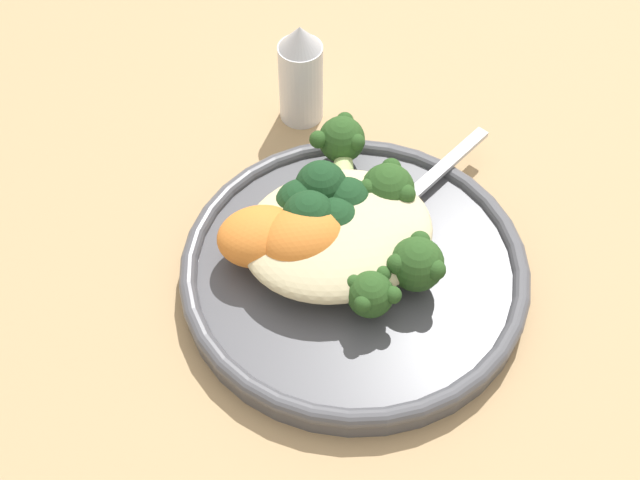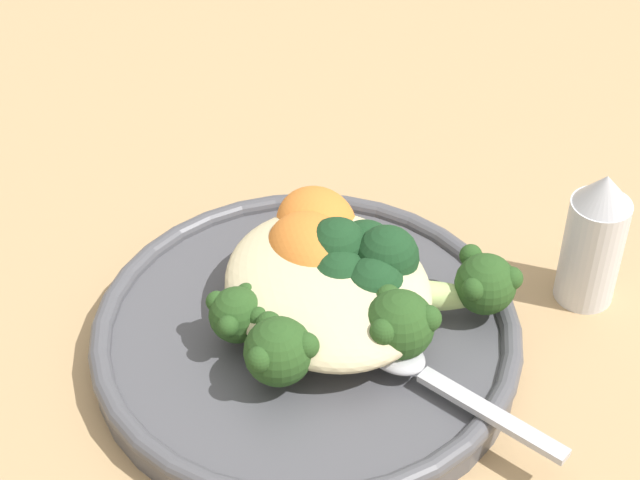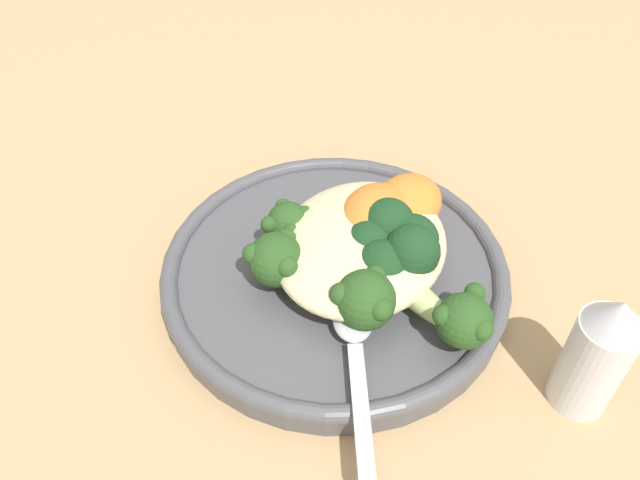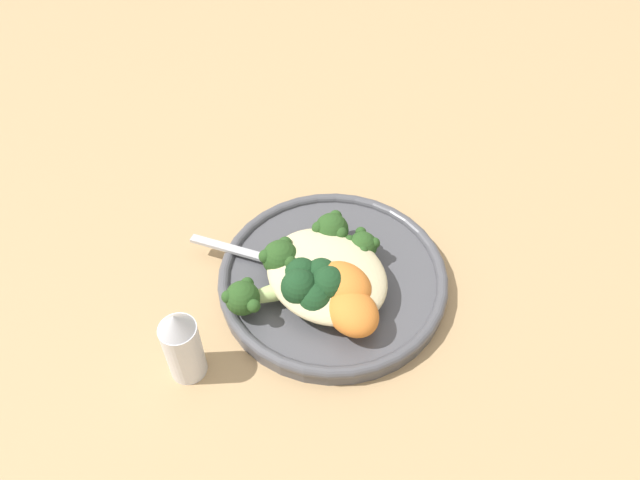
# 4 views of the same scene
# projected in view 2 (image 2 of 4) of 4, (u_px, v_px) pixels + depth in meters

# --- Properties ---
(ground_plane) EXTENTS (4.00, 4.00, 0.00)m
(ground_plane) POSITION_uv_depth(u_px,v_px,m) (337.00, 352.00, 0.59)
(ground_plane) COLOR tan
(plate) EXTENTS (0.23, 0.23, 0.02)m
(plate) POSITION_uv_depth(u_px,v_px,m) (306.00, 336.00, 0.58)
(plate) COLOR #4C4C51
(plate) RESTS_ON ground_plane
(quinoa_mound) EXTENTS (0.13, 0.11, 0.03)m
(quinoa_mound) POSITION_uv_depth(u_px,v_px,m) (336.00, 284.00, 0.57)
(quinoa_mound) COLOR beige
(quinoa_mound) RESTS_ON plate
(broccoli_stalk_0) EXTENTS (0.03, 0.08, 0.03)m
(broccoli_stalk_0) POSITION_uv_depth(u_px,v_px,m) (251.00, 311.00, 0.56)
(broccoli_stalk_0) COLOR #ADC675
(broccoli_stalk_0) RESTS_ON plate
(broccoli_stalk_1) EXTENTS (0.08, 0.07, 0.04)m
(broccoli_stalk_1) POSITION_uv_depth(u_px,v_px,m) (286.00, 340.00, 0.54)
(broccoli_stalk_1) COLOR #ADC675
(broccoli_stalk_1) RESTS_ON plate
(broccoli_stalk_2) EXTENTS (0.09, 0.06, 0.04)m
(broccoli_stalk_2) POSITION_uv_depth(u_px,v_px,m) (386.00, 320.00, 0.55)
(broccoli_stalk_2) COLOR #ADC675
(broccoli_stalk_2) RESTS_ON plate
(broccoli_stalk_3) EXTENTS (0.07, 0.11, 0.03)m
(broccoli_stalk_3) POSITION_uv_depth(u_px,v_px,m) (445.00, 287.00, 0.57)
(broccoli_stalk_3) COLOR #ADC675
(broccoli_stalk_3) RESTS_ON plate
(sweet_potato_chunk_0) EXTENTS (0.06, 0.05, 0.04)m
(sweet_potato_chunk_0) POSITION_uv_depth(u_px,v_px,m) (315.00, 252.00, 0.59)
(sweet_potato_chunk_0) COLOR orange
(sweet_potato_chunk_0) RESTS_ON plate
(sweet_potato_chunk_1) EXTENTS (0.06, 0.05, 0.03)m
(sweet_potato_chunk_1) POSITION_uv_depth(u_px,v_px,m) (316.00, 224.00, 0.61)
(sweet_potato_chunk_1) COLOR orange
(sweet_potato_chunk_1) RESTS_ON plate
(kale_tuft) EXTENTS (0.06, 0.06, 0.04)m
(kale_tuft) POSITION_uv_depth(u_px,v_px,m) (360.00, 264.00, 0.58)
(kale_tuft) COLOR #193D1E
(kale_tuft) RESTS_ON plate
(spoon) EXTENTS (0.11, 0.07, 0.01)m
(spoon) POSITION_uv_depth(u_px,v_px,m) (422.00, 371.00, 0.54)
(spoon) COLOR #B7B7BC
(spoon) RESTS_ON plate
(salt_shaker) EXTENTS (0.03, 0.03, 0.09)m
(salt_shaker) POSITION_uv_depth(u_px,v_px,m) (594.00, 239.00, 0.59)
(salt_shaker) COLOR silver
(salt_shaker) RESTS_ON ground_plane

